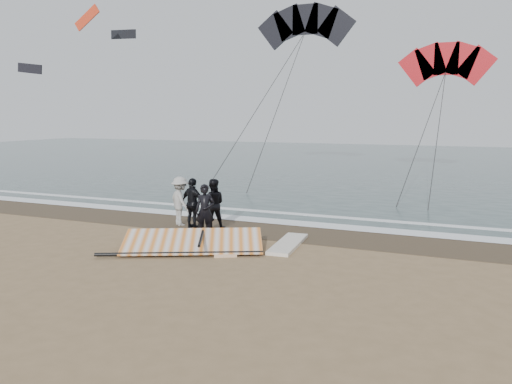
{
  "coord_description": "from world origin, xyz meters",
  "views": [
    {
      "loc": [
        6.55,
        -11.75,
        4.04
      ],
      "look_at": [
        0.49,
        3.0,
        1.6
      ],
      "focal_mm": 35.0,
      "sensor_mm": 36.0,
      "label": 1
    }
  ],
  "objects_px": {
    "man_main": "(205,211)",
    "board_white": "(224,246)",
    "board_cream": "(288,244)",
    "sail_rig": "(193,243)"
  },
  "relations": [
    {
      "from": "man_main",
      "to": "board_white",
      "type": "height_order",
      "value": "man_main"
    },
    {
      "from": "board_cream",
      "to": "sail_rig",
      "type": "height_order",
      "value": "sail_rig"
    },
    {
      "from": "man_main",
      "to": "board_white",
      "type": "distance_m",
      "value": 1.71
    },
    {
      "from": "sail_rig",
      "to": "man_main",
      "type": "bearing_deg",
      "value": 104.35
    },
    {
      "from": "board_cream",
      "to": "sail_rig",
      "type": "relative_size",
      "value": 0.58
    },
    {
      "from": "man_main",
      "to": "board_cream",
      "type": "relative_size",
      "value": 0.7
    },
    {
      "from": "board_white",
      "to": "board_cream",
      "type": "height_order",
      "value": "board_cream"
    },
    {
      "from": "man_main",
      "to": "board_cream",
      "type": "xyz_separation_m",
      "value": [
        2.93,
        0.01,
        -0.84
      ]
    },
    {
      "from": "board_cream",
      "to": "man_main",
      "type": "bearing_deg",
      "value": 176.57
    },
    {
      "from": "board_white",
      "to": "board_cream",
      "type": "relative_size",
      "value": 0.91
    }
  ]
}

